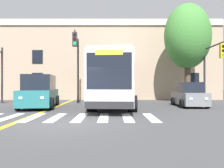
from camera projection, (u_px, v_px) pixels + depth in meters
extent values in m
plane|color=#424244|center=(61.00, 124.00, 8.85)|extent=(120.00, 120.00, 0.00)
cube|color=white|center=(9.00, 117.00, 10.49)|extent=(0.46, 2.91, 0.01)
cube|color=white|center=(33.00, 117.00, 10.49)|extent=(0.46, 2.91, 0.01)
cube|color=white|center=(56.00, 117.00, 10.49)|extent=(0.46, 2.91, 0.01)
cube|color=white|center=(80.00, 117.00, 10.48)|extent=(0.46, 2.91, 0.01)
cube|color=white|center=(104.00, 117.00, 10.48)|extent=(0.46, 2.91, 0.01)
cube|color=white|center=(127.00, 117.00, 10.48)|extent=(0.46, 2.91, 0.01)
cube|color=white|center=(151.00, 117.00, 10.48)|extent=(0.46, 2.91, 0.01)
cube|color=gold|center=(75.00, 99.00, 24.49)|extent=(0.12, 36.00, 0.01)
cube|color=gold|center=(77.00, 99.00, 24.49)|extent=(0.12, 36.00, 0.01)
cube|color=white|center=(116.00, 80.00, 16.24)|extent=(3.27, 11.44, 2.98)
cube|color=black|center=(132.00, 76.00, 16.15)|extent=(0.78, 10.36, 1.07)
cube|color=black|center=(99.00, 76.00, 16.33)|extent=(0.78, 10.36, 1.07)
cube|color=black|center=(109.00, 71.00, 10.60)|extent=(2.21, 0.18, 1.79)
cube|color=yellow|center=(109.00, 52.00, 10.60)|extent=(1.35, 0.13, 0.24)
cube|color=#232326|center=(109.00, 105.00, 10.56)|extent=(2.41, 0.27, 0.36)
cube|color=silver|center=(116.00, 59.00, 16.24)|extent=(3.09, 10.98, 0.16)
cylinder|color=black|center=(132.00, 104.00, 12.66)|extent=(0.63, 1.00, 0.96)
cylinder|color=black|center=(92.00, 103.00, 12.83)|extent=(0.63, 1.00, 0.96)
cylinder|color=black|center=(131.00, 98.00, 18.68)|extent=(0.63, 1.00, 0.96)
cylinder|color=black|center=(104.00, 97.00, 18.85)|extent=(0.63, 1.00, 0.96)
cylinder|color=black|center=(131.00, 97.00, 19.78)|extent=(0.63, 1.00, 0.96)
cylinder|color=black|center=(105.00, 97.00, 19.95)|extent=(0.63, 1.00, 0.96)
cube|color=#236B70|center=(40.00, 97.00, 15.02)|extent=(2.64, 5.11, 1.02)
cube|color=black|center=(40.00, 82.00, 15.07)|extent=(2.19, 3.24, 1.02)
cube|color=white|center=(42.00, 98.00, 12.66)|extent=(0.20, 0.07, 0.14)
cube|color=white|center=(21.00, 98.00, 12.50)|extent=(0.20, 0.07, 0.14)
cylinder|color=black|center=(52.00, 104.00, 13.66)|extent=(0.32, 0.78, 0.76)
cylinder|color=black|center=(18.00, 104.00, 13.38)|extent=(0.32, 0.78, 0.76)
cylinder|color=black|center=(57.00, 100.00, 16.66)|extent=(0.32, 0.78, 0.76)
cylinder|color=black|center=(29.00, 101.00, 16.38)|extent=(0.32, 0.78, 0.76)
cube|color=slate|center=(189.00, 98.00, 15.78)|extent=(1.70, 3.63, 0.86)
cube|color=black|center=(189.00, 87.00, 15.82)|extent=(1.52, 2.01, 0.74)
cube|color=white|center=(207.00, 99.00, 13.95)|extent=(0.20, 0.04, 0.14)
cube|color=white|center=(191.00, 99.00, 13.96)|extent=(0.20, 0.04, 0.14)
cylinder|color=black|center=(207.00, 104.00, 14.65)|extent=(0.23, 0.60, 0.60)
cylinder|color=black|center=(182.00, 104.00, 14.67)|extent=(0.23, 0.60, 0.60)
cylinder|color=black|center=(195.00, 101.00, 16.88)|extent=(0.23, 0.60, 0.60)
cylinder|color=black|center=(173.00, 101.00, 16.91)|extent=(0.23, 0.60, 0.60)
cylinder|color=#28282D|center=(205.00, 73.00, 18.50)|extent=(0.16, 0.16, 5.16)
cylinder|color=#28282D|center=(213.00, 46.00, 16.88)|extent=(0.17, 3.26, 0.11)
cube|color=yellow|center=(222.00, 51.00, 15.40)|extent=(0.34, 0.29, 1.00)
cylinder|color=black|center=(223.00, 46.00, 15.25)|extent=(0.22, 0.03, 0.22)
cylinder|color=black|center=(223.00, 51.00, 15.25)|extent=(0.22, 0.03, 0.22)
cylinder|color=green|center=(223.00, 55.00, 15.24)|extent=(0.22, 0.03, 0.22)
cylinder|color=#28282D|center=(2.00, 75.00, 18.71)|extent=(0.16, 0.16, 4.77)
cylinder|color=#28282D|center=(78.00, 71.00, 19.52)|extent=(0.16, 0.16, 5.68)
cylinder|color=#28282D|center=(77.00, 37.00, 17.35)|extent=(0.55, 4.37, 0.11)
cube|color=#28282D|center=(75.00, 39.00, 15.32)|extent=(0.37, 0.31, 1.00)
cylinder|color=black|center=(75.00, 35.00, 15.17)|extent=(0.22, 0.05, 0.22)
cylinder|color=black|center=(75.00, 39.00, 15.17)|extent=(0.22, 0.05, 0.22)
cylinder|color=green|center=(75.00, 43.00, 15.17)|extent=(0.22, 0.05, 0.22)
cylinder|color=#4C3D2D|center=(188.00, 83.00, 19.45)|extent=(0.52, 0.52, 3.46)
ellipsoid|color=#428438|center=(188.00, 36.00, 19.47)|extent=(5.98, 6.12, 5.75)
cube|color=tan|center=(82.00, 63.00, 27.00)|extent=(30.46, 8.67, 8.45)
cube|color=beige|center=(77.00, 22.00, 22.60)|extent=(30.46, 0.16, 0.60)
cube|color=black|center=(37.00, 80.00, 22.63)|extent=(1.10, 0.06, 1.40)
cube|color=black|center=(116.00, 80.00, 22.63)|extent=(1.10, 0.06, 1.40)
cube|color=black|center=(194.00, 80.00, 22.63)|extent=(1.10, 0.06, 1.40)
cube|color=black|center=(38.00, 57.00, 22.64)|extent=(1.10, 0.06, 1.40)
cube|color=black|center=(116.00, 57.00, 22.63)|extent=(1.10, 0.06, 1.40)
cube|color=black|center=(194.00, 57.00, 22.63)|extent=(1.10, 0.06, 1.40)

